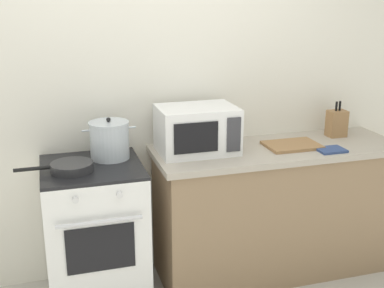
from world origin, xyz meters
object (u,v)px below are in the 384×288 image
Objects in this scene: stock_pot at (110,140)px; cutting_board at (292,145)px; frying_pan at (71,167)px; oven_mitt at (331,150)px; microwave at (197,130)px; knife_block at (337,123)px; stove at (96,234)px.

cutting_board is (1.21, -0.11, -0.11)m from stock_pot.
frying_pan is 1.66m from oven_mitt.
stock_pot is 0.92× the size of cutting_board.
stock_pot is 1.44m from oven_mitt.
stock_pot is at bearing 176.94° from microwave.
cutting_board is (0.65, -0.08, -0.14)m from microwave.
frying_pan is at bearing 176.68° from oven_mitt.
cutting_board is at bearing -6.84° from microwave.
frying_pan is at bearing -173.83° from knife_block.
cutting_board is 0.45m from knife_block.
knife_block is at bearing 18.36° from cutting_board.
cutting_board reaches higher than oven_mitt.
stock_pot is 0.74× the size of frying_pan.
frying_pan is 1.24× the size of cutting_board.
microwave is (0.81, 0.14, 0.12)m from frying_pan.
stock_pot reaches higher than cutting_board.
frying_pan is (-0.12, -0.06, 0.48)m from stove.
stove is 0.60m from stock_pot.
oven_mitt is at bearing -3.32° from frying_pan.
frying_pan is 2.49× the size of oven_mitt.
frying_pan is at bearing -170.09° from microwave.
microwave is (0.69, 0.08, 0.61)m from stove.
microwave is at bearing 164.34° from oven_mitt.
oven_mitt is at bearing -38.83° from cutting_board.
stock_pot is at bearing 34.30° from frying_pan.
frying_pan reaches higher than cutting_board.
stove is 3.57× the size of knife_block.
frying_pan reaches higher than stove.
stove is at bearing 174.10° from oven_mitt.
cutting_board is (1.46, 0.06, -0.02)m from frying_pan.
cutting_board reaches higher than stove.
cutting_board is at bearing -5.10° from stock_pot.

